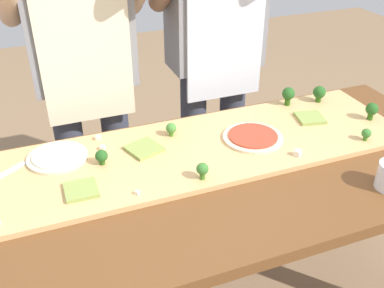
{
  "coord_description": "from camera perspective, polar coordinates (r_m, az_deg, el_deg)",
  "views": [
    {
      "loc": [
        -0.49,
        -1.08,
        1.64
      ],
      "look_at": [
        -0.02,
        0.12,
        0.85
      ],
      "focal_mm": 41.79,
      "sensor_mm": 36.0,
      "label": 1
    }
  ],
  "objects": [
    {
      "name": "cheese_crumble_c",
      "position": [
        1.62,
        -11.88,
        0.79
      ],
      "size": [
        0.02,
        0.02,
        0.02
      ],
      "primitive_type": "cube",
      "rotation": [
        0.0,
        0.0,
        1.18
      ],
      "color": "silver",
      "rests_on": "cutting_board"
    },
    {
      "name": "broccoli_floret_front_right",
      "position": [
        1.92,
        15.94,
        6.3
      ],
      "size": [
        0.05,
        0.05,
        0.07
      ],
      "color": "#2C5915",
      "rests_on": "cutting_board"
    },
    {
      "name": "broccoli_floret_center_left",
      "position": [
        1.61,
        -2.67,
        1.98
      ],
      "size": [
        0.04,
        0.04,
        0.05
      ],
      "color": "#487A23",
      "rests_on": "cutting_board"
    },
    {
      "name": "cutting_board",
      "position": [
        1.54,
        -0.49,
        -1.02
      ],
      "size": [
        1.59,
        0.45,
        0.02
      ],
      "primitive_type": "cube",
      "color": "tan",
      "rests_on": "prep_table"
    },
    {
      "name": "cheese_crumble_e",
      "position": [
        1.34,
        -7.0,
        -6.18
      ],
      "size": [
        0.02,
        0.02,
        0.01
      ],
      "primitive_type": "cube",
      "rotation": [
        0.0,
        0.0,
        0.71
      ],
      "color": "white",
      "rests_on": "cutting_board"
    },
    {
      "name": "broccoli_floret_back_right",
      "position": [
        1.38,
        1.34,
        -3.28
      ],
      "size": [
        0.04,
        0.04,
        0.06
      ],
      "color": "#3F7220",
      "rests_on": "cutting_board"
    },
    {
      "name": "pizza_slice_near_right",
      "position": [
        1.38,
        -13.97,
        -5.7
      ],
      "size": [
        0.1,
        0.1,
        0.01
      ],
      "primitive_type": "cube",
      "rotation": [
        0.0,
        0.0,
        -0.02
      ],
      "color": "#899E4C",
      "rests_on": "cutting_board"
    },
    {
      "name": "pizza_slice_center",
      "position": [
        1.54,
        -6.16,
        -0.57
      ],
      "size": [
        0.13,
        0.13,
        0.01
      ],
      "primitive_type": "cube",
      "rotation": [
        0.0,
        0.0,
        0.35
      ],
      "color": "#899E4C",
      "rests_on": "cutting_board"
    },
    {
      "name": "cook_right",
      "position": [
        1.98,
        3.05,
        12.64
      ],
      "size": [
        0.54,
        0.39,
        1.67
      ],
      "color": "#333847",
      "rests_on": "ground"
    },
    {
      "name": "broccoli_floret_center_right",
      "position": [
        1.86,
        12.19,
        6.2
      ],
      "size": [
        0.05,
        0.05,
        0.08
      ],
      "color": "#2C5915",
      "rests_on": "cutting_board"
    },
    {
      "name": "broccoli_floret_front_left",
      "position": [
        1.84,
        21.97,
        4.08
      ],
      "size": [
        0.05,
        0.05,
        0.07
      ],
      "color": "#2C5915",
      "rests_on": "cutting_board"
    },
    {
      "name": "cheese_crumble_a",
      "position": [
        1.54,
        13.33,
        -1.12
      ],
      "size": [
        0.03,
        0.03,
        0.02
      ],
      "primitive_type": "cube",
      "rotation": [
        0.0,
        0.0,
        0.57
      ],
      "color": "white",
      "rests_on": "cutting_board"
    },
    {
      "name": "pizza_slice_near_left",
      "position": [
        1.78,
        14.83,
        3.25
      ],
      "size": [
        0.12,
        0.12,
        0.01
      ],
      "primitive_type": "cube",
      "rotation": [
        0.0,
        0.0,
        -0.21
      ],
      "color": "#899E4C",
      "rests_on": "cutting_board"
    },
    {
      "name": "prep_table",
      "position": [
        1.51,
        2.48,
        -6.86
      ],
      "size": [
        1.88,
        0.79,
        0.8
      ],
      "color": "brown",
      "rests_on": "ground"
    },
    {
      "name": "broccoli_floret_back_mid",
      "position": [
        1.48,
        -11.48,
        -1.55
      ],
      "size": [
        0.04,
        0.04,
        0.05
      ],
      "color": "#2C5915",
      "rests_on": "cutting_board"
    },
    {
      "name": "pizza_whole_tomato_red",
      "position": [
        1.61,
        7.77,
        0.89
      ],
      "size": [
        0.21,
        0.21,
        0.02
      ],
      "color": "beige",
      "rests_on": "cutting_board"
    },
    {
      "name": "broccoli_floret_front_mid",
      "position": [
        1.69,
        21.36,
        1.24
      ],
      "size": [
        0.03,
        0.03,
        0.05
      ],
      "color": "#3F7220",
      "rests_on": "cutting_board"
    },
    {
      "name": "cheese_crumble_b",
      "position": [
        1.56,
        -11.34,
        -0.46
      ],
      "size": [
        0.02,
        0.02,
        0.02
      ],
      "primitive_type": "cube",
      "rotation": [
        0.0,
        0.0,
        0.97
      ],
      "color": "white",
      "rests_on": "cutting_board"
    },
    {
      "name": "pizza_whole_white_garlic",
      "position": [
        1.55,
        -16.8,
        -1.56
      ],
      "size": [
        0.2,
        0.2,
        0.02
      ],
      "color": "beige",
      "rests_on": "cutting_board"
    },
    {
      "name": "cook_left",
      "position": [
        1.84,
        -13.71,
        10.24
      ],
      "size": [
        0.54,
        0.39,
        1.67
      ],
      "color": "#333847",
      "rests_on": "ground"
    }
  ]
}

